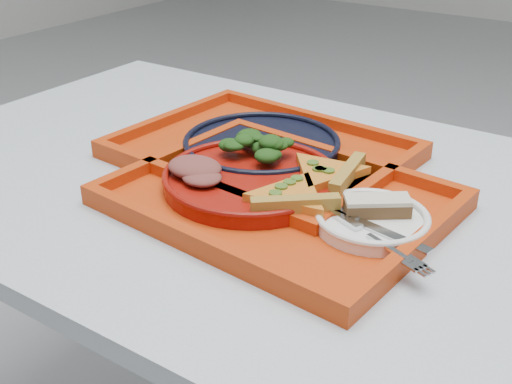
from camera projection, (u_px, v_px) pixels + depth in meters
table at (353, 253)px, 0.95m from camera, size 1.60×0.80×0.75m
tray_main at (279, 202)px, 0.92m from camera, size 0.48×0.39×0.01m
tray_far at (262, 155)px, 1.07m from camera, size 0.48×0.38×0.01m
dinner_plate at (251, 181)px, 0.95m from camera, size 0.26×0.26×0.02m
side_plate at (372, 223)px, 0.84m from camera, size 0.15×0.15×0.01m
navy_plate at (262, 147)px, 1.07m from camera, size 0.26×0.26×0.02m
pizza_slice_a at (292, 192)px, 0.88m from camera, size 0.18×0.18×0.02m
pizza_slice_b at (325, 169)px, 0.94m from camera, size 0.15×0.14×0.02m
salad_heap at (258, 143)px, 1.00m from camera, size 0.09×0.08×0.05m
meat_portion at (195, 167)px, 0.94m from camera, size 0.09×0.07×0.03m
dessert_bar at (377, 206)px, 0.85m from camera, size 0.09×0.08×0.02m
knife at (367, 224)px, 0.82m from camera, size 0.18×0.05×0.01m
fork at (367, 233)px, 0.80m from camera, size 0.18×0.09×0.01m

